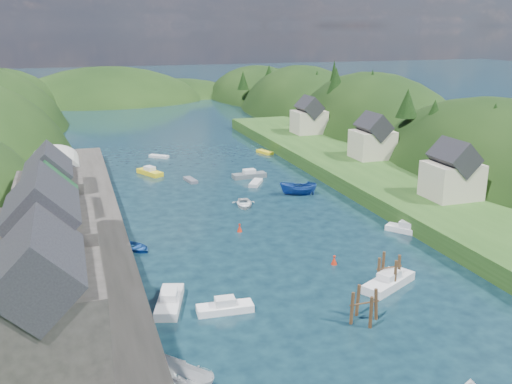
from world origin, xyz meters
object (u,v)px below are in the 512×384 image
object	(u,v)px
piling_cluster_far	(389,273)
channel_buoy_far	(240,228)
channel_buoy_near	(334,260)
piling_cluster_near	(364,309)

from	to	relation	value
piling_cluster_far	channel_buoy_far	distance (m)	22.35
piling_cluster_far	channel_buoy_far	world-z (taller)	piling_cluster_far
piling_cluster_far	channel_buoy_near	xyz separation A→B (m)	(-3.09, 6.42, -0.81)
piling_cluster_near	piling_cluster_far	distance (m)	8.71
piling_cluster_far	channel_buoy_far	bearing A→B (deg)	117.04
piling_cluster_far	channel_buoy_far	size ratio (longest dim) A/B	3.38
piling_cluster_near	channel_buoy_far	bearing A→B (deg)	98.66
piling_cluster_near	channel_buoy_far	world-z (taller)	piling_cluster_near
channel_buoy_near	channel_buoy_far	world-z (taller)	same
piling_cluster_near	piling_cluster_far	world-z (taller)	piling_cluster_far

